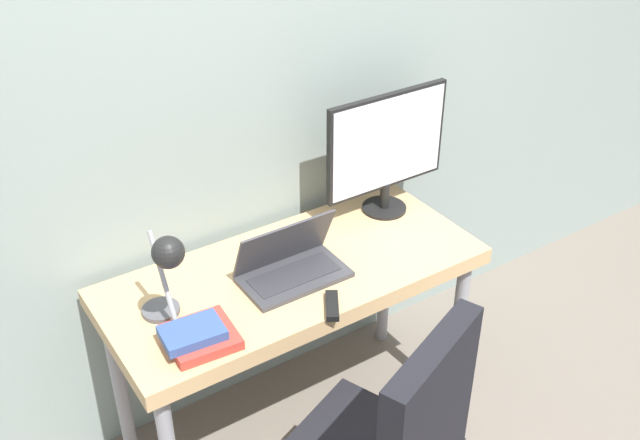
# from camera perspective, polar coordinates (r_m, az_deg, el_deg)

# --- Properties ---
(wall_back) EXTENTS (8.00, 0.05, 2.60)m
(wall_back) POSITION_cam_1_polar(r_m,az_deg,el_deg) (2.56, -6.51, 10.14)
(wall_back) COLOR gray
(wall_back) RESTS_ON ground_plane
(desk) EXTENTS (1.30, 0.57, 0.76)m
(desk) POSITION_cam_1_polar(r_m,az_deg,el_deg) (2.60, -2.03, -5.17)
(desk) COLOR tan
(desk) RESTS_ON ground_plane
(laptop) EXTENTS (0.36, 0.20, 0.20)m
(laptop) POSITION_cam_1_polar(r_m,az_deg,el_deg) (2.49, -2.24, -3.49)
(laptop) COLOR #38383D
(laptop) RESTS_ON desk
(monitor) EXTENTS (0.51, 0.17, 0.47)m
(monitor) POSITION_cam_1_polar(r_m,az_deg,el_deg) (2.76, 5.11, 5.55)
(monitor) COLOR black
(monitor) RESTS_ON desk
(desk_lamp) EXTENTS (0.12, 0.24, 0.35)m
(desk_lamp) POSITION_cam_1_polar(r_m,az_deg,el_deg) (2.20, -11.63, -3.51)
(desk_lamp) COLOR #4C4C51
(desk_lamp) RESTS_ON desk
(book_stack) EXTENTS (0.23, 0.21, 0.06)m
(book_stack) POSITION_cam_1_polar(r_m,az_deg,el_deg) (2.27, -9.27, -8.67)
(book_stack) COLOR #B2382D
(book_stack) RESTS_ON desk
(tv_remote) EXTENTS (0.11, 0.14, 0.02)m
(tv_remote) POSITION_cam_1_polar(r_m,az_deg,el_deg) (2.38, 0.93, -6.54)
(tv_remote) COLOR black
(tv_remote) RESTS_ON desk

